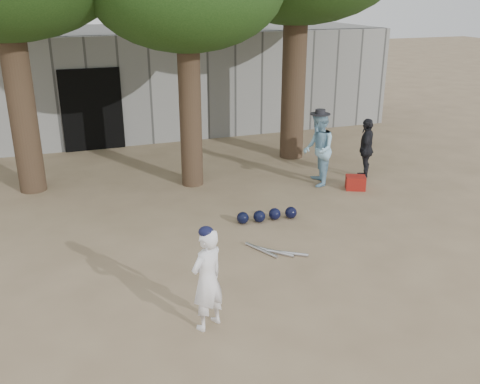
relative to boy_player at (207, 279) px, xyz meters
name	(u,v)px	position (x,y,z in m)	size (l,w,h in m)	color
ground	(225,276)	(0.62, 1.17, -0.70)	(70.00, 70.00, 0.00)	#937C5E
boy_player	(207,279)	(0.00, 0.00, 0.00)	(0.51, 0.33, 1.39)	white
spectator_blue	(318,149)	(3.85, 4.39, 0.13)	(0.80, 0.62, 1.65)	#8DBEDA
spectator_dark	(366,149)	(5.08, 4.40, 0.02)	(0.83, 0.35, 1.42)	black
red_bag	(355,183)	(4.51, 3.84, -0.55)	(0.42, 0.32, 0.30)	maroon
back_building	(123,79)	(0.62, 11.51, 0.80)	(16.00, 5.24, 3.00)	gray
helmet_row	(267,215)	(2.02, 2.90, -0.58)	(1.19, 0.30, 0.23)	black
bat_pile	(274,251)	(1.63, 1.62, -0.67)	(0.85, 0.80, 0.06)	#BBBAC2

